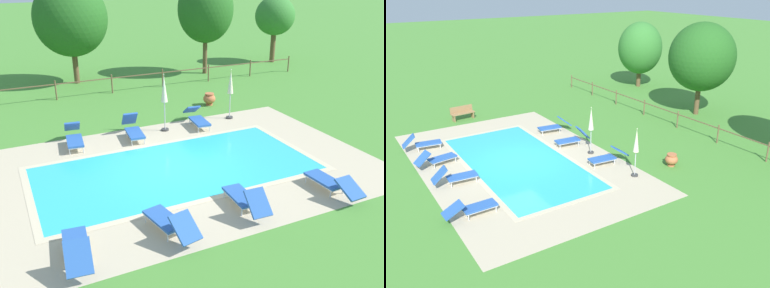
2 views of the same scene
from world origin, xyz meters
TOP-DOWN VIEW (x-y plane):
  - ground_plane at (0.00, 0.00)m, footprint 160.00×160.00m
  - pool_deck_paving at (0.00, 0.00)m, footprint 14.08×8.98m
  - swimming_pool_water at (0.00, 0.00)m, footprint 9.58×4.48m
  - pool_coping_rim at (0.00, 0.00)m, footprint 10.06×4.96m
  - sun_lounger_north_near_steps at (2.57, 3.58)m, footprint 0.80×2.08m
  - sun_lounger_north_mid at (-1.73, -3.49)m, footprint 0.97×2.07m
  - sun_lounger_north_far at (3.68, -3.62)m, footprint 0.67×2.09m
  - sun_lounger_north_end at (0.71, -3.32)m, footprint 0.70×1.98m
  - sun_lounger_south_near_corner at (-4.18, -3.56)m, footprint 0.81×2.00m
  - sun_lounger_south_far at (-0.44, 3.42)m, footprint 0.79×1.94m
  - sun_lounger_south_end at (-2.81, 3.65)m, footprint 0.82×2.04m
  - patio_umbrella_closed_row_west at (4.37, 3.81)m, footprint 0.32×0.32m
  - patio_umbrella_closed_row_mid_west at (1.05, 3.64)m, footprint 0.32×0.32m
  - terracotta_urn_near_fence at (4.47, 6.02)m, footprint 0.62×0.62m
  - perimeter_fence at (0.62, 10.33)m, footprint 24.33×0.08m
  - tree_far_west at (7.47, 12.34)m, footprint 3.53×3.53m
  - tree_west_mid at (13.60, 13.36)m, footprint 2.82×2.82m
  - tree_centre at (-0.70, 13.43)m, footprint 4.23×4.23m

SIDE VIEW (x-z plane):
  - ground_plane at x=0.00m, z-range 0.00..0.00m
  - pool_deck_paving at x=0.00m, z-range 0.00..0.01m
  - swimming_pool_water at x=0.00m, z-range 0.00..0.01m
  - pool_coping_rim at x=0.00m, z-range 0.01..0.01m
  - terracotta_urn_near_fence at x=4.47m, z-range 0.03..0.65m
  - sun_lounger_north_far at x=3.68m, z-range -0.01..0.71m
  - sun_lounger_north_near_steps at x=2.57m, z-range -0.03..0.76m
  - sun_lounger_north_mid at x=-1.73m, z-range -0.05..0.80m
  - sun_lounger_south_end at x=-2.81m, z-range -0.06..0.81m
  - sun_lounger_north_end at x=0.71m, z-range -0.07..0.83m
  - sun_lounger_south_near_corner at x=-4.18m, z-range -0.07..0.84m
  - sun_lounger_south_far at x=-0.44m, z-range -0.09..0.87m
  - perimeter_fence at x=0.62m, z-range 0.16..1.21m
  - patio_umbrella_closed_row_west at x=4.37m, z-range 0.39..2.72m
  - patio_umbrella_closed_row_mid_west at x=1.05m, z-range 0.45..2.94m
  - tree_west_mid at x=13.60m, z-range 0.94..5.59m
  - tree_centre at x=-0.70m, z-range 0.80..6.80m
  - tree_far_west at x=7.47m, z-range 0.99..7.10m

